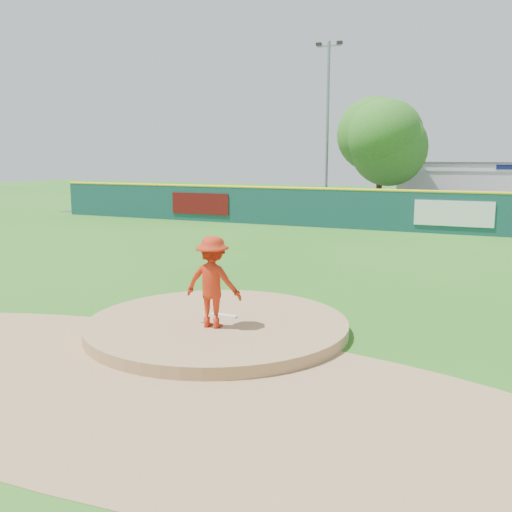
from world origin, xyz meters
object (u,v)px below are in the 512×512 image
at_px(playground_slide, 217,202).
at_px(light_pole_left, 328,119).
at_px(pitcher, 213,282).
at_px(deciduous_tree, 381,141).
at_px(van, 446,211).

distance_m(playground_slide, light_pole_left, 9.21).
relative_size(pitcher, light_pole_left, 0.17).
distance_m(deciduous_tree, light_pole_left, 4.72).
bearing_deg(playground_slide, van, 6.18).
xyz_separation_m(van, playground_slide, (-13.88, -1.50, 0.17)).
height_order(playground_slide, deciduous_tree, deciduous_tree).
distance_m(playground_slide, deciduous_tree, 10.83).
bearing_deg(pitcher, light_pole_left, -79.91).
height_order(van, deciduous_tree, deciduous_tree).
bearing_deg(pitcher, van, -97.32).
bearing_deg(light_pole_left, pitcher, -77.37).
xyz_separation_m(deciduous_tree, light_pole_left, (-4.00, 2.00, 1.50)).
bearing_deg(van, playground_slide, 77.90).
relative_size(playground_slide, deciduous_tree, 0.38).
relative_size(deciduous_tree, light_pole_left, 0.67).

